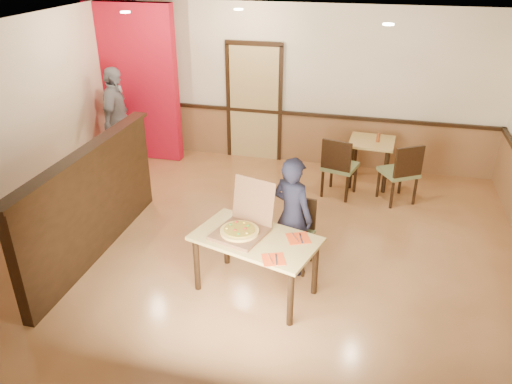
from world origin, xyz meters
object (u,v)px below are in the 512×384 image
diner_chair (296,230)px  side_chair_left (339,165)px  main_table (256,246)px  side_chair_right (401,171)px  side_table (371,151)px  passerby (117,120)px  pizza_box (242,227)px  diner (292,216)px  condiment (378,138)px

diner_chair → side_chair_left: bearing=88.8°
main_table → diner_chair: 0.78m
side_chair_right → side_table: side_chair_right is taller
side_chair_left → side_table: size_ratio=1.30×
passerby → pizza_box: 4.16m
main_table → side_table: side_table is taller
diner_chair → passerby: passerby is taller
main_table → diner: bearing=76.2°
main_table → passerby: bearing=154.5°
side_chair_right → pizza_box: pizza_box is taller
side_chair_left → condiment: side_chair_left is taller
main_table → passerby: passerby is taller
side_chair_right → side_table: (-0.49, 0.61, 0.05)m
pizza_box → side_table: bearing=84.4°
diner → passerby: 4.24m
side_table → pizza_box: 3.52m
condiment → side_chair_right: bearing=-55.6°
condiment → side_table: bearing=161.3°
diner → passerby: size_ratio=0.83×
side_chair_right → side_table: size_ratio=1.29×
side_table → diner_chair: bearing=-106.9°
side_table → condiment: bearing=-18.7°
side_chair_left → side_chair_right: (0.96, 0.01, -0.00)m
diner → passerby: bearing=-6.2°
side_chair_left → diner: 2.19m
main_table → pizza_box: size_ratio=2.06×
side_table → diner: 2.90m
side_chair_left → condiment: bearing=-118.9°
condiment → diner_chair: bearing=-108.9°
condiment → diner: bearing=-108.6°
side_chair_left → diner: diner is taller
side_chair_left → condiment: size_ratio=6.84×
passerby → condiment: (4.45, 0.39, -0.07)m
pizza_box → passerby: bearing=153.5°
side_chair_left → condiment: 0.87m
passerby → pizza_box: size_ratio=2.44×
side_chair_left → diner: bearing=95.0°
side_chair_left → pizza_box: size_ratio=1.34×
side_chair_left → passerby: size_ratio=0.55×
side_chair_left → pizza_box: (-0.85, -2.63, 0.26)m
condiment → pizza_box: bearing=-113.6°
side_chair_right → diner: diner is taller
diner → condiment: size_ratio=10.36×
main_table → side_chair_right: bearing=75.3°
diner_chair → side_chair_right: side_chair_right is taller
passerby → pizza_box: bearing=-144.7°
main_table → condiment: bearing=85.8°
passerby → side_table: bearing=-96.2°
diner → diner_chair: bearing=-75.3°
main_table → side_chair_right: size_ratio=1.55×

